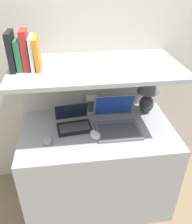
% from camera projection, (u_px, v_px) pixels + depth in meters
% --- Properties ---
extents(wall_back, '(6.00, 0.05, 2.40)m').
position_uv_depth(wall_back, '(91.00, 56.00, 1.92)').
color(wall_back, beige).
rests_on(wall_back, ground_plane).
extents(desk, '(1.18, 0.68, 0.76)m').
position_uv_depth(desk, '(98.00, 166.00, 2.01)').
color(desk, '#999EA3').
rests_on(desk, ground_plane).
extents(back_riser, '(1.18, 0.04, 1.22)m').
position_uv_depth(back_riser, '(92.00, 120.00, 2.19)').
color(back_riser, beige).
rests_on(back_riser, ground_plane).
extents(shelf, '(1.18, 0.61, 0.03)m').
position_uv_depth(shelf, '(96.00, 68.00, 1.63)').
color(shelf, '#999EA3').
rests_on(shelf, back_riser).
extents(table_lamp, '(0.18, 0.18, 0.33)m').
position_uv_depth(table_lamp, '(148.00, 90.00, 1.93)').
color(table_lamp, '#2D2D33').
rests_on(table_lamp, desk).
extents(laptop_large, '(0.33, 0.36, 0.24)m').
position_uv_depth(laptop_large, '(117.00, 122.00, 1.82)').
color(laptop_large, slate).
rests_on(laptop_large, desk).
extents(laptop_small, '(0.28, 0.25, 0.17)m').
position_uv_depth(laptop_small, '(73.00, 122.00, 1.83)').
color(laptop_small, black).
rests_on(laptop_small, desk).
extents(computer_mouse, '(0.09, 0.13, 0.03)m').
position_uv_depth(computer_mouse, '(95.00, 135.00, 1.73)').
color(computer_mouse, white).
rests_on(computer_mouse, desk).
extents(second_mouse, '(0.07, 0.11, 0.03)m').
position_uv_depth(second_mouse, '(47.00, 140.00, 1.69)').
color(second_mouse, '#99999E').
rests_on(second_mouse, desk).
extents(router_box, '(0.10, 0.07, 0.14)m').
position_uv_depth(router_box, '(92.00, 104.00, 2.00)').
color(router_box, white).
rests_on(router_box, desk).
extents(book_black, '(0.03, 0.17, 0.24)m').
position_uv_depth(book_black, '(12.00, 51.00, 1.49)').
color(book_black, black).
rests_on(book_black, shelf).
extents(book_green, '(0.04, 0.13, 0.19)m').
position_uv_depth(book_green, '(19.00, 55.00, 1.51)').
color(book_green, '#2D7042').
rests_on(book_green, shelf).
extents(book_red, '(0.04, 0.14, 0.25)m').
position_uv_depth(book_red, '(25.00, 50.00, 1.50)').
color(book_red, '#A82823').
rests_on(book_red, shelf).
extents(book_white, '(0.02, 0.16, 0.22)m').
position_uv_depth(book_white, '(32.00, 53.00, 1.52)').
color(book_white, silver).
rests_on(book_white, shelf).
extents(book_orange, '(0.04, 0.17, 0.21)m').
position_uv_depth(book_orange, '(37.00, 53.00, 1.52)').
color(book_orange, orange).
rests_on(book_orange, shelf).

